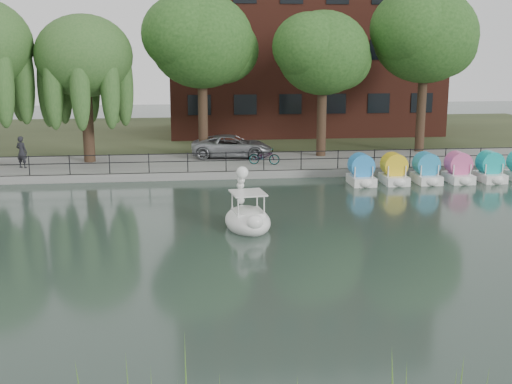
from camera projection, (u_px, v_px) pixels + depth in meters
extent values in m
plane|color=#374A42|center=(255.00, 258.00, 20.94)|extent=(120.00, 120.00, 0.00)
cube|color=gray|center=(223.00, 165.00, 36.40)|extent=(40.00, 6.00, 0.40)
cube|color=gray|center=(226.00, 175.00, 33.54)|extent=(40.00, 0.25, 0.40)
cube|color=#47512D|center=(211.00, 134.00, 49.98)|extent=(60.00, 22.00, 0.36)
cylinder|color=black|center=(226.00, 153.00, 33.49)|extent=(32.00, 0.04, 0.04)
cylinder|color=black|center=(226.00, 160.00, 33.57)|extent=(32.00, 0.04, 0.04)
cylinder|color=black|center=(226.00, 161.00, 33.58)|extent=(0.05, 0.05, 1.00)
cube|color=#4C1E16|center=(301.00, 13.00, 48.76)|extent=(20.00, 10.00, 18.00)
cylinder|color=#473323|center=(88.00, 128.00, 36.06)|extent=(0.60, 0.60, 3.80)
ellipsoid|color=#4A7234|center=(84.00, 56.00, 35.19)|extent=(5.32, 5.32, 4.52)
cylinder|color=#473323|center=(203.00, 119.00, 37.69)|extent=(0.60, 0.60, 4.50)
ellipsoid|color=#41732B|center=(202.00, 41.00, 36.72)|extent=(6.00, 6.00, 5.10)
cylinder|color=#473323|center=(321.00, 122.00, 38.05)|extent=(0.60, 0.60, 4.05)
ellipsoid|color=#41732B|center=(323.00, 53.00, 37.18)|extent=(5.40, 5.40, 4.59)
cylinder|color=#473323|center=(421.00, 113.00, 39.68)|extent=(0.60, 0.60, 4.72)
ellipsoid|color=#41732B|center=(425.00, 36.00, 38.66)|extent=(6.30, 6.30, 5.36)
imported|color=gray|center=(232.00, 144.00, 37.78)|extent=(3.04, 5.66, 1.51)
imported|color=gray|center=(264.00, 155.00, 35.45)|extent=(1.02, 1.82, 1.00)
imported|color=black|center=(22.00, 150.00, 34.32)|extent=(0.85, 0.74, 1.98)
ellipsoid|color=white|center=(248.00, 221.00, 24.26)|extent=(1.99, 2.84, 0.59)
cube|color=white|center=(248.00, 214.00, 24.10)|extent=(1.22, 1.30, 0.29)
cube|color=white|center=(248.00, 193.00, 23.97)|extent=(1.38, 1.47, 0.06)
ellipsoid|color=white|center=(255.00, 223.00, 23.14)|extent=(0.67, 0.55, 0.55)
sphere|color=white|center=(242.00, 172.00, 24.72)|extent=(0.47, 0.47, 0.47)
cone|color=black|center=(241.00, 172.00, 25.02)|extent=(0.23, 0.28, 0.20)
cylinder|color=yellow|center=(241.00, 172.00, 24.89)|extent=(0.27, 0.13, 0.25)
cube|color=white|center=(361.00, 180.00, 32.23)|extent=(1.15, 1.70, 0.44)
cylinder|color=#2C8CDF|center=(361.00, 165.00, 32.16)|extent=(0.90, 1.20, 0.90)
cube|color=white|center=(394.00, 179.00, 32.42)|extent=(1.15, 1.70, 0.44)
cylinder|color=yellow|center=(394.00, 165.00, 32.36)|extent=(0.90, 1.20, 0.90)
cube|color=white|center=(426.00, 178.00, 32.61)|extent=(1.15, 1.70, 0.44)
cylinder|color=#2A91C7|center=(426.00, 164.00, 32.55)|extent=(0.90, 1.20, 0.90)
cube|color=white|center=(458.00, 178.00, 32.81)|extent=(1.15, 1.70, 0.44)
cylinder|color=#DD5799|center=(458.00, 163.00, 32.74)|extent=(0.90, 1.20, 0.90)
cube|color=white|center=(490.00, 177.00, 33.00)|extent=(1.15, 1.70, 0.44)
cylinder|color=#14AEAC|center=(490.00, 163.00, 32.94)|extent=(0.90, 1.20, 0.90)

